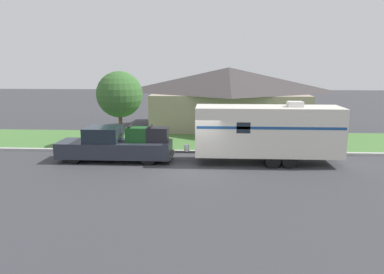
# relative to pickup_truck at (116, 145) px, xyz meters

# --- Properties ---
(ground_plane) EXTENTS (120.00, 120.00, 0.00)m
(ground_plane) POSITION_rel_pickup_truck_xyz_m (4.49, -1.61, -0.89)
(ground_plane) COLOR #38383D
(curb_strip) EXTENTS (80.00, 0.30, 0.14)m
(curb_strip) POSITION_rel_pickup_truck_xyz_m (4.49, 2.14, -0.82)
(curb_strip) COLOR #ADADA8
(curb_strip) RESTS_ON ground_plane
(lawn_strip) EXTENTS (80.00, 7.00, 0.03)m
(lawn_strip) POSITION_rel_pickup_truck_xyz_m (4.49, 5.79, -0.87)
(lawn_strip) COLOR #477538
(lawn_strip) RESTS_ON ground_plane
(house_across_street) EXTENTS (13.42, 8.58, 5.03)m
(house_across_street) POSITION_rel_pickup_truck_xyz_m (6.62, 12.02, 1.72)
(house_across_street) COLOR gray
(house_across_street) RESTS_ON ground_plane
(pickup_truck) EXTENTS (6.35, 1.92, 2.02)m
(pickup_truck) POSITION_rel_pickup_truck_xyz_m (0.00, 0.00, 0.00)
(pickup_truck) COLOR black
(pickup_truck) RESTS_ON ground_plane
(travel_trailer) EXTENTS (8.86, 2.27, 3.38)m
(travel_trailer) POSITION_rel_pickup_truck_xyz_m (8.31, -0.00, 0.90)
(travel_trailer) COLOR black
(travel_trailer) RESTS_ON ground_plane
(mailbox) EXTENTS (0.48, 0.20, 1.32)m
(mailbox) POSITION_rel_pickup_truck_xyz_m (12.88, 2.87, 0.13)
(mailbox) COLOR brown
(mailbox) RESTS_ON ground_plane
(tree_in_yard) EXTENTS (2.97, 2.97, 4.88)m
(tree_in_yard) POSITION_rel_pickup_truck_xyz_m (-0.69, 3.85, 2.49)
(tree_in_yard) COLOR brown
(tree_in_yard) RESTS_ON ground_plane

